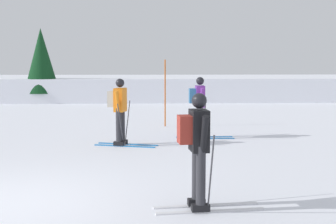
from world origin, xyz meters
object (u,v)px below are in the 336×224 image
at_px(skier_black, 197,145).
at_px(conifer_far_left, 41,61).
at_px(trail_marker_pole, 165,93).
at_px(skier_purple, 199,104).
at_px(skier_orange, 119,108).

height_order(skier_black, conifer_far_left, conifer_far_left).
height_order(trail_marker_pole, conifer_far_left, conifer_far_left).
distance_m(skier_purple, trail_marker_pole, 2.54).
distance_m(trail_marker_pole, conifer_far_left, 10.82).
xyz_separation_m(skier_orange, trail_marker_pole, (1.28, 3.41, 0.14)).
height_order(skier_purple, trail_marker_pole, trail_marker_pole).
distance_m(skier_purple, skier_orange, 2.38).
xyz_separation_m(trail_marker_pole, conifer_far_left, (-6.01, 8.94, 1.05)).
distance_m(skier_orange, conifer_far_left, 13.27).
relative_size(skier_purple, conifer_far_left, 0.45).
height_order(skier_black, skier_purple, same).
distance_m(skier_black, trail_marker_pole, 8.70).
distance_m(skier_purple, conifer_far_left, 13.30).
relative_size(skier_black, conifer_far_left, 0.45).
bearing_deg(skier_black, skier_orange, 105.40).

